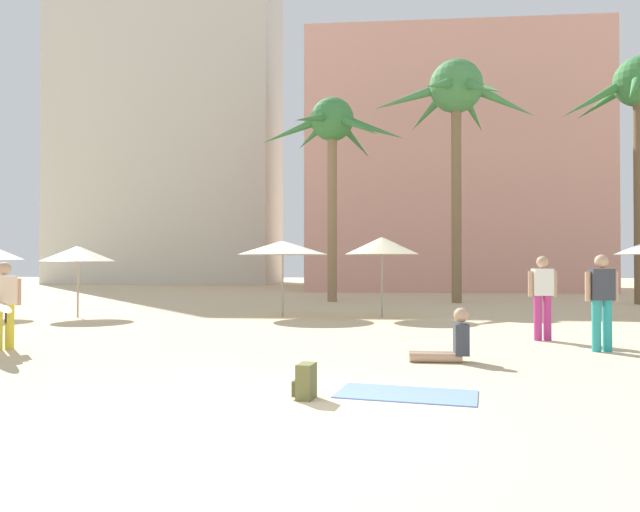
% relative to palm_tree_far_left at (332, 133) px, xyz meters
% --- Properties ---
extents(ground, '(120.00, 120.00, 0.00)m').
position_rel_palm_tree_far_left_xyz_m(ground, '(0.26, -18.62, -7.09)').
color(ground, beige).
extents(hotel_pink, '(16.97, 11.95, 15.04)m').
position_rel_palm_tree_far_left_xyz_m(hotel_pink, '(6.37, 13.80, 0.43)').
color(hotel_pink, '#DB9989').
rests_on(hotel_pink, ground).
extents(hotel_tower_gray, '(17.30, 8.26, 27.09)m').
position_rel_palm_tree_far_left_xyz_m(hotel_tower_gray, '(-14.69, 21.60, 6.46)').
color(hotel_tower_gray, beige).
rests_on(hotel_tower_gray, ground).
extents(palm_tree_far_left, '(6.12, 5.61, 8.60)m').
position_rel_palm_tree_far_left_xyz_m(palm_tree_far_left, '(0.00, 0.00, 0.00)').
color(palm_tree_far_left, '#896B4C').
rests_on(palm_tree_far_left, ground).
extents(palm_tree_left, '(6.44, 6.14, 9.81)m').
position_rel_palm_tree_far_left_xyz_m(palm_tree_left, '(12.22, -0.46, 0.84)').
color(palm_tree_left, brown).
rests_on(palm_tree_left, ground).
extents(palm_tree_center, '(6.72, 6.17, 9.92)m').
position_rel_palm_tree_far_left_xyz_m(palm_tree_center, '(5.07, -0.32, 1.21)').
color(palm_tree_center, brown).
rests_on(palm_tree_center, ground).
extents(cafe_umbrella_0, '(2.73, 2.73, 2.29)m').
position_rel_palm_tree_far_left_xyz_m(cafe_umbrella_0, '(-1.06, -6.94, -5.01)').
color(cafe_umbrella_0, gray).
rests_on(cafe_umbrella_0, ground).
extents(cafe_umbrella_3, '(2.13, 2.13, 2.12)m').
position_rel_palm_tree_far_left_xyz_m(cafe_umbrella_3, '(-7.09, -7.74, -5.19)').
color(cafe_umbrella_3, gray).
rests_on(cafe_umbrella_3, ground).
extents(cafe_umbrella_4, '(2.23, 2.23, 2.40)m').
position_rel_palm_tree_far_left_xyz_m(cafe_umbrella_4, '(1.93, -6.93, -4.95)').
color(cafe_umbrella_4, gray).
rests_on(cafe_umbrella_4, ground).
extents(beach_towel, '(1.82, 1.18, 0.01)m').
position_rel_palm_tree_far_left_xyz_m(beach_towel, '(2.04, -17.17, -7.08)').
color(beach_towel, '#6684E0').
rests_on(beach_towel, ground).
extents(backpack, '(0.28, 0.33, 0.42)m').
position_rel_palm_tree_far_left_xyz_m(backpack, '(0.83, -17.51, -6.88)').
color(backpack, brown).
rests_on(backpack, ground).
extents(person_mid_center, '(2.38, 2.57, 1.63)m').
position_rel_palm_tree_far_left_xyz_m(person_mid_center, '(-5.19, -14.21, -6.19)').
color(person_mid_center, gold).
rests_on(person_mid_center, ground).
extents(person_near_left, '(0.97, 0.41, 0.88)m').
position_rel_palm_tree_far_left_xyz_m(person_near_left, '(2.89, -14.72, -6.79)').
color(person_near_left, tan).
rests_on(person_near_left, ground).
extents(person_far_right, '(0.61, 0.26, 1.76)m').
position_rel_palm_tree_far_left_xyz_m(person_far_right, '(5.78, -13.38, -6.12)').
color(person_far_right, teal).
rests_on(person_far_right, ground).
extents(person_near_right, '(0.61, 0.27, 1.75)m').
position_rel_palm_tree_far_left_xyz_m(person_near_right, '(5.16, -11.90, -6.12)').
color(person_near_right, '#B7337F').
rests_on(person_near_right, ground).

